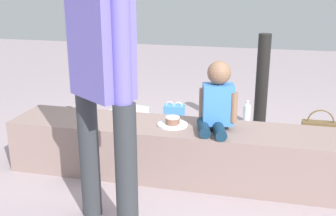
% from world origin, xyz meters
% --- Properties ---
extents(ground_plane, '(12.00, 12.00, 0.00)m').
position_xyz_m(ground_plane, '(0.00, 0.00, 0.00)').
color(ground_plane, '#A6959B').
extents(concrete_ledge, '(2.68, 0.47, 0.39)m').
position_xyz_m(concrete_ledge, '(0.00, 0.00, 0.19)').
color(concrete_ledge, gray).
rests_on(concrete_ledge, ground_plane).
extents(child_seated, '(0.28, 0.34, 0.48)m').
position_xyz_m(child_seated, '(0.18, -0.01, 0.60)').
color(child_seated, '#122F46').
rests_on(child_seated, concrete_ledge).
extents(adult_standing, '(0.43, 0.36, 1.67)m').
position_xyz_m(adult_standing, '(-0.34, -0.75, 1.01)').
color(adult_standing, '#32353A').
rests_on(adult_standing, ground_plane).
extents(cake_plate, '(0.22, 0.22, 0.07)m').
position_xyz_m(cake_plate, '(-0.14, -0.00, 0.41)').
color(cake_plate, white).
rests_on(cake_plate, concrete_ledge).
extents(gift_bag, '(0.19, 0.11, 0.29)m').
position_xyz_m(gift_bag, '(-0.33, 0.91, 0.13)').
color(gift_bag, '#4C99E0').
rests_on(gift_bag, ground_plane).
extents(railing_post, '(0.36, 0.36, 0.96)m').
position_xyz_m(railing_post, '(0.46, 0.86, 0.35)').
color(railing_post, black).
rests_on(railing_post, ground_plane).
extents(water_bottle_near_gift, '(0.07, 0.07, 0.23)m').
position_xyz_m(water_bottle_near_gift, '(0.33, 1.33, 0.10)').
color(water_bottle_near_gift, silver).
rests_on(water_bottle_near_gift, ground_plane).
extents(party_cup_red, '(0.08, 0.08, 0.10)m').
position_xyz_m(party_cup_red, '(0.91, 1.21, 0.05)').
color(party_cup_red, red).
rests_on(party_cup_red, ground_plane).
extents(cake_box_white, '(0.37, 0.40, 0.12)m').
position_xyz_m(cake_box_white, '(-0.86, 1.10, 0.06)').
color(cake_box_white, white).
rests_on(cake_box_white, ground_plane).
extents(handbag_black_leather, '(0.29, 0.12, 0.33)m').
position_xyz_m(handbag_black_leather, '(-1.16, 0.42, 0.12)').
color(handbag_black_leather, black).
rests_on(handbag_black_leather, ground_plane).
extents(handbag_brown_canvas, '(0.30, 0.10, 0.35)m').
position_xyz_m(handbag_brown_canvas, '(0.97, 0.79, 0.13)').
color(handbag_brown_canvas, brown).
rests_on(handbag_brown_canvas, ground_plane).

